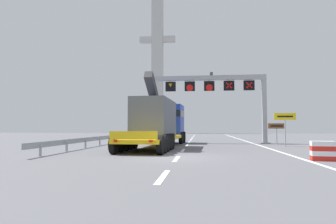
# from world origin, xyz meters

# --- Properties ---
(ground) EXTENTS (112.00, 112.00, 0.00)m
(ground) POSITION_xyz_m (0.00, 0.00, 0.00)
(ground) COLOR #5B5B60
(lane_markings) EXTENTS (0.20, 48.29, 0.01)m
(lane_markings) POSITION_xyz_m (0.15, 16.84, 0.01)
(lane_markings) COLOR silver
(lane_markings) RESTS_ON ground
(edge_line_right) EXTENTS (0.20, 63.00, 0.01)m
(edge_line_right) POSITION_xyz_m (6.20, 12.00, 0.01)
(edge_line_right) COLOR silver
(edge_line_right) RESTS_ON ground
(overhead_lane_gantry) EXTENTS (10.95, 0.90, 6.85)m
(overhead_lane_gantry) POSITION_xyz_m (3.44, 13.06, 5.29)
(overhead_lane_gantry) COLOR #9EA0A5
(overhead_lane_gantry) RESTS_ON ground
(heavy_haul_truck_yellow) EXTENTS (3.61, 14.16, 5.30)m
(heavy_haul_truck_yellow) POSITION_xyz_m (-1.90, 8.42, 1.99)
(heavy_haul_truck_yellow) COLOR yellow
(heavy_haul_truck_yellow) RESTS_ON ground
(exit_sign_yellow) EXTENTS (1.69, 0.15, 2.66)m
(exit_sign_yellow) POSITION_xyz_m (8.03, 8.94, 2.05)
(exit_sign_yellow) COLOR #9EA0A5
(exit_sign_yellow) RESTS_ON ground
(tourist_info_sign_brown) EXTENTS (1.46, 0.15, 1.87)m
(tourist_info_sign_brown) POSITION_xyz_m (8.07, 11.72, 1.42)
(tourist_info_sign_brown) COLOR #9EA0A5
(tourist_info_sign_brown) RESTS_ON ground
(crash_barrier_striped) EXTENTS (1.06, 0.63, 0.90)m
(crash_barrier_striped) POSITION_xyz_m (6.91, -0.92, 0.45)
(crash_barrier_striped) COLOR red
(crash_barrier_striped) RESTS_ON ground
(guardrail_left) EXTENTS (0.13, 27.15, 0.76)m
(guardrail_left) POSITION_xyz_m (-7.18, 11.57, 0.56)
(guardrail_left) COLOR #999EA3
(guardrail_left) RESTS_ON ground
(bridge_pylon_distant) EXTENTS (9.00, 2.00, 38.36)m
(bridge_pylon_distant) POSITION_xyz_m (-9.50, 56.55, 19.58)
(bridge_pylon_distant) COLOR #B7B7B2
(bridge_pylon_distant) RESTS_ON ground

